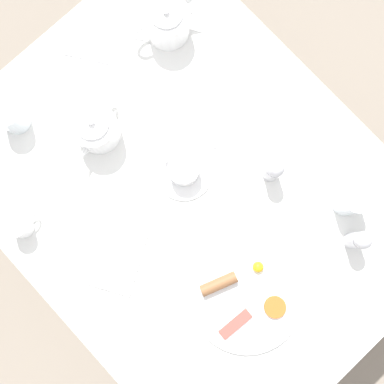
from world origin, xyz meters
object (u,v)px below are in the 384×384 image
napkin_folded (117,257)px  creamer_jug (20,227)px  fork_by_plate (223,120)px  teapot_near (96,128)px  teapot_far (167,23)px  water_glass_tall (12,117)px  teacup_with_saucer_left (183,170)px  pepper_grinder (359,240)px  spoon_for_tea (89,58)px  salt_grinder (274,170)px  wine_glass_spare (352,200)px  breakfast_plate (245,294)px

napkin_folded → creamer_jug: bearing=119.4°
fork_by_plate → teapot_near: bearing=143.1°
teapot_far → creamer_jug: (-0.65, -0.15, -0.01)m
teapot_far → creamer_jug: bearing=-148.8°
teapot_far → napkin_folded: 0.64m
teapot_near → water_glass_tall: 0.23m
water_glass_tall → napkin_folded: (-0.05, -0.46, -0.04)m
teapot_near → fork_by_plate: size_ratio=1.29×
creamer_jug → napkin_folded: size_ratio=0.38×
teapot_far → teacup_with_saucer_left: teapot_far is taller
teapot_near → pepper_grinder: teapot_near is taller
teapot_far → fork_by_plate: bearing=-83.6°
teapot_far → fork_by_plate: 0.30m
creamer_jug → pepper_grinder: bearing=-45.3°
teapot_far → spoon_for_tea: 0.24m
teapot_near → salt_grinder: 0.48m
teapot_near → wine_glass_spare: teapot_near is taller
breakfast_plate → creamer_jug: size_ratio=3.68×
teapot_near → napkin_folded: teapot_near is taller
teapot_far → breakfast_plate: bearing=-98.4°
water_glass_tall → salt_grinder: salt_grinder is taller
breakfast_plate → wine_glass_spare: (0.36, -0.01, 0.04)m
breakfast_plate → teapot_far: bearing=63.0°
napkin_folded → teapot_near: bearing=56.3°
pepper_grinder → water_glass_tall: bearing=117.2°
napkin_folded → salt_grinder: bearing=-14.3°
teapot_near → salt_grinder: bearing=99.4°
breakfast_plate → spoon_for_tea: breakfast_plate is taller
breakfast_plate → teapot_near: (0.01, 0.58, 0.04)m
creamer_jug → spoon_for_tea: (0.44, 0.24, -0.03)m
breakfast_plate → creamer_jug: creamer_jug is taller
pepper_grinder → fork_by_plate: (-0.02, 0.47, -0.05)m
wine_glass_spare → salt_grinder: bearing=116.0°
fork_by_plate → teacup_with_saucer_left: bearing=-169.5°
breakfast_plate → creamer_jug: (-0.31, 0.52, 0.03)m
napkin_folded → breakfast_plate: bearing=-58.6°
teapot_far → creamer_jug: size_ratio=2.43×
water_glass_tall → spoon_for_tea: bearing=0.7°
teapot_far → pepper_grinder: bearing=-74.4°
wine_glass_spare → teapot_far: bearing=91.8°
water_glass_tall → salt_grinder: 0.70m
breakfast_plate → fork_by_plate: (0.28, 0.38, -0.01)m
pepper_grinder → teapot_near: bearing=113.5°
water_glass_tall → wine_glass_spare: bearing=-57.0°
spoon_for_tea → salt_grinder: bearing=-76.3°
breakfast_plate → teapot_near: 0.58m
teacup_with_saucer_left → spoon_for_tea: bearing=86.4°
breakfast_plate → spoon_for_tea: 0.77m
spoon_for_tea → pepper_grinder: bearing=-78.5°
water_glass_tall → napkin_folded: size_ratio=0.42×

